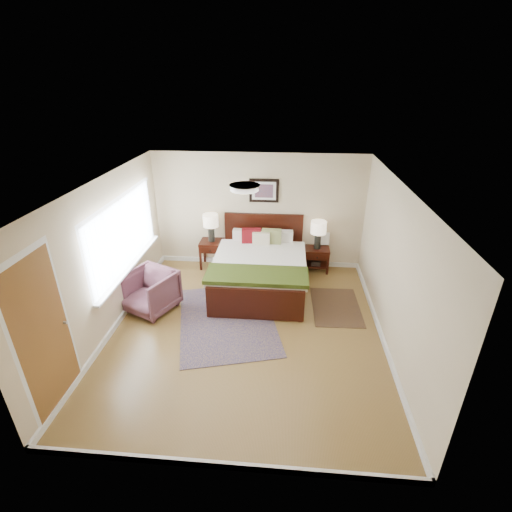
{
  "coord_description": "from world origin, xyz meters",
  "views": [
    {
      "loc": [
        0.6,
        -5.08,
        3.87
      ],
      "look_at": [
        0.1,
        0.71,
        1.05
      ],
      "focal_mm": 26.0,
      "sensor_mm": 36.0,
      "label": 1
    }
  ],
  "objects_px": {
    "lamp_left": "(211,223)",
    "armchair": "(150,292)",
    "bed": "(260,263)",
    "nightstand_right": "(316,257)",
    "lamp_right": "(318,230)",
    "rug_persian": "(227,320)",
    "nightstand_left": "(212,247)"
  },
  "relations": [
    {
      "from": "nightstand_right",
      "to": "rug_persian",
      "type": "xyz_separation_m",
      "value": [
        -1.66,
        -2.01,
        -0.33
      ]
    },
    {
      "from": "nightstand_left",
      "to": "nightstand_right",
      "type": "bearing_deg",
      "value": 0.18
    },
    {
      "from": "nightstand_right",
      "to": "lamp_left",
      "type": "relative_size",
      "value": 0.88
    },
    {
      "from": "nightstand_left",
      "to": "lamp_left",
      "type": "xyz_separation_m",
      "value": [
        -0.0,
        0.02,
        0.55
      ]
    },
    {
      "from": "bed",
      "to": "armchair",
      "type": "distance_m",
      "value": 2.14
    },
    {
      "from": "lamp_left",
      "to": "rug_persian",
      "type": "bearing_deg",
      "value": -72.52
    },
    {
      "from": "lamp_right",
      "to": "rug_persian",
      "type": "height_order",
      "value": "lamp_right"
    },
    {
      "from": "nightstand_left",
      "to": "rug_persian",
      "type": "bearing_deg",
      "value": -72.35
    },
    {
      "from": "nightstand_left",
      "to": "nightstand_right",
      "type": "relative_size",
      "value": 1.15
    },
    {
      "from": "nightstand_right",
      "to": "lamp_right",
      "type": "bearing_deg",
      "value": 90.0
    },
    {
      "from": "armchair",
      "to": "rug_persian",
      "type": "height_order",
      "value": "armchair"
    },
    {
      "from": "rug_persian",
      "to": "bed",
      "type": "bearing_deg",
      "value": 52.63
    },
    {
      "from": "lamp_right",
      "to": "armchair",
      "type": "height_order",
      "value": "lamp_right"
    },
    {
      "from": "bed",
      "to": "nightstand_right",
      "type": "xyz_separation_m",
      "value": [
        1.17,
        0.85,
        -0.22
      ]
    },
    {
      "from": "nightstand_left",
      "to": "nightstand_right",
      "type": "distance_m",
      "value": 2.3
    },
    {
      "from": "nightstand_right",
      "to": "lamp_left",
      "type": "xyz_separation_m",
      "value": [
        -2.3,
        0.01,
        0.7
      ]
    },
    {
      "from": "nightstand_left",
      "to": "rug_persian",
      "type": "distance_m",
      "value": 2.15
    },
    {
      "from": "lamp_left",
      "to": "lamp_right",
      "type": "bearing_deg",
      "value": 0.0
    },
    {
      "from": "armchair",
      "to": "lamp_left",
      "type": "bearing_deg",
      "value": 91.43
    },
    {
      "from": "bed",
      "to": "rug_persian",
      "type": "height_order",
      "value": "bed"
    },
    {
      "from": "nightstand_right",
      "to": "bed",
      "type": "bearing_deg",
      "value": -144.08
    },
    {
      "from": "lamp_left",
      "to": "armchair",
      "type": "relative_size",
      "value": 0.73
    },
    {
      "from": "nightstand_left",
      "to": "armchair",
      "type": "bearing_deg",
      "value": -113.86
    },
    {
      "from": "rug_persian",
      "to": "lamp_right",
      "type": "bearing_deg",
      "value": 36.1
    },
    {
      "from": "lamp_right",
      "to": "rug_persian",
      "type": "distance_m",
      "value": 2.78
    },
    {
      "from": "lamp_right",
      "to": "nightstand_left",
      "type": "bearing_deg",
      "value": -179.47
    },
    {
      "from": "nightstand_left",
      "to": "rug_persian",
      "type": "relative_size",
      "value": 0.27
    },
    {
      "from": "bed",
      "to": "armchair",
      "type": "bearing_deg",
      "value": -153.7
    },
    {
      "from": "lamp_right",
      "to": "nightstand_right",
      "type": "bearing_deg",
      "value": -90.0
    },
    {
      "from": "nightstand_left",
      "to": "lamp_right",
      "type": "distance_m",
      "value": 2.34
    },
    {
      "from": "nightstand_left",
      "to": "lamp_left",
      "type": "distance_m",
      "value": 0.55
    },
    {
      "from": "nightstand_left",
      "to": "armchair",
      "type": "relative_size",
      "value": 0.73
    }
  ]
}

